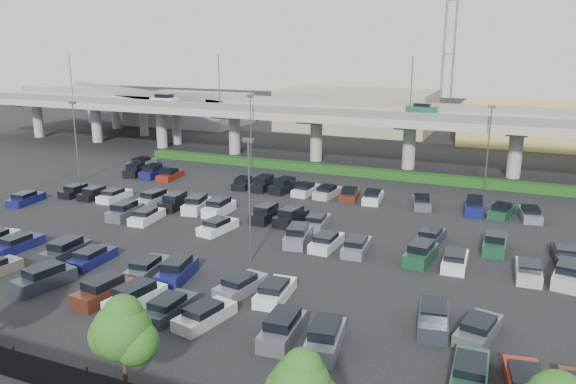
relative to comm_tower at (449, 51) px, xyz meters
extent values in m
plane|color=black|center=(-4.00, -74.00, -15.61)|extent=(280.00, 280.00, 0.00)
cube|color=#989890|center=(-4.00, -42.00, -8.36)|extent=(150.00, 13.00, 1.10)
cube|color=#60605B|center=(-4.00, -48.25, -7.31)|extent=(150.00, 0.50, 1.00)
cube|color=#60605B|center=(-4.00, -35.75, -7.31)|extent=(150.00, 0.50, 1.00)
cylinder|color=#989890|center=(-69.00, -42.00, -12.26)|extent=(1.80, 1.80, 6.70)
cube|color=#60605B|center=(-69.00, -42.00, -9.11)|extent=(2.60, 9.75, 0.50)
cylinder|color=#989890|center=(-55.00, -42.00, -12.26)|extent=(1.80, 1.80, 6.70)
cube|color=#60605B|center=(-55.00, -42.00, -9.11)|extent=(2.60, 9.75, 0.50)
cylinder|color=#989890|center=(-41.00, -42.00, -12.26)|extent=(1.80, 1.80, 6.70)
cube|color=#60605B|center=(-41.00, -42.00, -9.11)|extent=(2.60, 9.75, 0.50)
cylinder|color=#989890|center=(-27.00, -42.00, -12.26)|extent=(1.80, 1.80, 6.70)
cube|color=#60605B|center=(-27.00, -42.00, -9.11)|extent=(2.60, 9.75, 0.50)
cylinder|color=#989890|center=(-13.00, -42.00, -12.26)|extent=(1.80, 1.80, 6.70)
cube|color=#60605B|center=(-13.00, -42.00, -9.11)|extent=(2.60, 9.75, 0.50)
cylinder|color=#989890|center=(1.00, -42.00, -12.26)|extent=(1.80, 1.80, 6.70)
cube|color=#60605B|center=(1.00, -42.00, -9.11)|extent=(2.60, 9.75, 0.50)
cylinder|color=#989890|center=(15.00, -42.00, -12.26)|extent=(1.80, 1.80, 6.70)
cube|color=#60605B|center=(15.00, -42.00, -9.11)|extent=(2.60, 9.75, 0.50)
cube|color=white|center=(-38.00, -45.00, -7.29)|extent=(4.40, 1.82, 1.05)
cube|color=black|center=(-38.00, -45.00, -6.47)|extent=(2.60, 1.60, 0.65)
cube|color=#1A492C|center=(2.00, -39.00, -7.40)|extent=(4.40, 1.82, 0.82)
cube|color=black|center=(2.00, -39.00, -6.77)|extent=(2.30, 1.60, 0.50)
cylinder|color=#4E4E53|center=(-54.00, -48.10, -3.81)|extent=(0.14, 0.14, 8.00)
cylinder|color=#4E4E53|center=(-26.00, -48.10, -3.81)|extent=(0.14, 0.14, 8.00)
cylinder|color=#4E4E53|center=(2.00, -48.10, -3.81)|extent=(0.14, 0.14, 8.00)
cube|color=#989890|center=(-56.00, -31.00, -8.36)|extent=(50.93, 30.13, 1.10)
cube|color=#60605B|center=(-56.00, -31.00, -7.31)|extent=(47.34, 22.43, 1.00)
cylinder|color=#989890|center=(-73.22, -22.97, -12.26)|extent=(1.60, 1.60, 6.70)
cylinder|color=#989890|center=(-62.34, -28.04, -12.26)|extent=(1.60, 1.60, 6.70)
cylinder|color=#989890|center=(-51.47, -33.11, -12.26)|extent=(1.60, 1.60, 6.70)
cylinder|color=#989890|center=(-40.59, -38.18, -12.26)|extent=(1.60, 1.60, 6.70)
cube|color=#194313|center=(-4.00, -49.00, -15.06)|extent=(66.00, 1.60, 1.10)
cube|color=black|center=(-4.00, -102.00, -14.71)|extent=(70.00, 0.06, 1.80)
cylinder|color=black|center=(-8.00, -102.00, -14.61)|extent=(0.10, 0.10, 2.00)
cylinder|color=#332316|center=(-2.00, -100.39, -14.63)|extent=(0.26, 0.26, 1.97)
sphere|color=#1D4913|center=(-2.00, -100.39, -12.22)|extent=(3.07, 3.07, 3.07)
sphere|color=#1D4913|center=(-1.29, -100.29, -12.76)|extent=(2.41, 2.41, 2.41)
sphere|color=#1D4913|center=(-2.60, -100.47, -12.55)|extent=(2.41, 2.41, 2.41)
sphere|color=#1D4913|center=(-1.96, -100.27, -11.34)|extent=(2.08, 2.08, 2.08)
sphere|color=#1D4913|center=(8.04, -100.70, -11.72)|extent=(1.89, 1.89, 1.89)
cube|color=#2A2E36|center=(-15.75, -92.50, -15.09)|extent=(2.64, 4.67, 1.05)
cube|color=black|center=(-15.75, -92.50, -14.27)|extent=(2.08, 2.86, 0.65)
cube|color=#512415|center=(-10.25, -92.50, -15.09)|extent=(2.35, 4.59, 1.05)
cube|color=black|center=(-10.25, -92.50, -14.27)|extent=(1.91, 2.78, 0.65)
cube|color=white|center=(-7.50, -92.50, -15.09)|extent=(2.46, 4.62, 1.05)
cube|color=black|center=(-7.50, -92.50, -14.27)|extent=(1.97, 2.81, 0.65)
cube|color=#2A2E36|center=(-4.75, -92.50, -15.20)|extent=(1.95, 4.45, 0.82)
cube|color=black|center=(-4.75, -92.70, -14.57)|extent=(1.67, 2.35, 0.50)
cube|color=#B8B9BD|center=(-2.00, -92.50, -15.20)|extent=(2.67, 4.68, 0.82)
cube|color=black|center=(-2.00, -92.70, -14.57)|extent=(2.03, 2.58, 0.50)
cube|color=#4F5156|center=(3.50, -92.50, -15.09)|extent=(2.10, 4.51, 1.05)
cube|color=black|center=(3.50, -92.50, -14.27)|extent=(1.76, 2.70, 0.65)
cube|color=slate|center=(6.25, -92.50, -15.09)|extent=(2.40, 4.61, 1.05)
cube|color=black|center=(6.25, -92.50, -14.27)|extent=(1.94, 2.79, 0.65)
cube|color=#1A492C|center=(14.50, -92.50, -15.20)|extent=(1.95, 4.45, 0.82)
cube|color=black|center=(14.50, -92.70, -14.57)|extent=(1.67, 2.35, 0.50)
cube|color=black|center=(17.25, -92.70, -14.57)|extent=(1.95, 2.53, 0.50)
cube|color=navy|center=(-24.00, -87.50, -15.20)|extent=(2.01, 4.48, 0.82)
cube|color=black|center=(-24.00, -87.70, -14.57)|extent=(1.70, 2.37, 0.50)
cube|color=#2A2E36|center=(-18.50, -87.50, -15.09)|extent=(2.04, 4.48, 1.05)
cube|color=black|center=(-18.50, -87.50, -14.27)|extent=(1.73, 2.68, 0.65)
cube|color=navy|center=(-15.75, -87.50, -15.20)|extent=(1.95, 4.45, 0.82)
cube|color=black|center=(-15.75, -87.70, -14.57)|extent=(1.67, 2.35, 0.50)
cube|color=#4F5156|center=(-10.25, -87.50, -15.20)|extent=(2.33, 4.58, 0.82)
cube|color=black|center=(-10.25, -87.70, -14.57)|extent=(1.86, 2.47, 0.50)
cube|color=navy|center=(-7.50, -87.50, -15.09)|extent=(2.57, 4.65, 1.05)
cube|color=black|center=(-7.50, -87.50, -14.27)|extent=(2.04, 2.84, 0.65)
cube|color=slate|center=(-2.00, -87.50, -15.20)|extent=(2.56, 4.65, 0.82)
cube|color=black|center=(-2.00, -87.70, -14.57)|extent=(1.98, 2.55, 0.50)
cube|color=white|center=(0.75, -87.50, -15.20)|extent=(2.13, 4.52, 0.82)
cube|color=black|center=(0.75, -87.70, -14.57)|extent=(1.76, 2.41, 0.50)
cube|color=#2A2E36|center=(11.75, -87.50, -15.09)|extent=(2.41, 4.61, 1.05)
cube|color=black|center=(11.75, -87.50, -14.27)|extent=(1.95, 2.80, 0.65)
cube|color=#4F5156|center=(14.50, -87.50, -15.20)|extent=(2.73, 4.69, 0.82)
cube|color=black|center=(14.50, -87.70, -14.57)|extent=(2.06, 2.59, 0.50)
cube|color=navy|center=(-35.00, -76.50, -15.20)|extent=(2.31, 4.58, 0.82)
cube|color=black|center=(-35.00, -76.70, -14.57)|extent=(1.85, 2.47, 0.50)
cube|color=#4F5156|center=(-21.25, -76.50, -15.09)|extent=(2.17, 4.53, 1.05)
cube|color=black|center=(-21.25, -76.50, -14.27)|extent=(1.80, 2.72, 0.65)
cube|color=white|center=(-18.50, -76.50, -15.20)|extent=(2.23, 4.55, 0.82)
cube|color=black|center=(-18.50, -76.70, -14.57)|extent=(1.81, 2.44, 0.50)
cube|color=white|center=(-10.25, -76.50, -15.20)|extent=(2.41, 4.61, 0.82)
cube|color=black|center=(-10.25, -76.70, -14.57)|extent=(1.90, 2.50, 0.50)
cube|color=slate|center=(-2.00, -76.50, -15.09)|extent=(2.57, 4.65, 1.05)
cube|color=black|center=(-2.00, -76.50, -14.27)|extent=(2.03, 2.84, 0.65)
cube|color=white|center=(0.75, -76.50, -15.20)|extent=(1.99, 4.47, 0.82)
cube|color=black|center=(0.75, -76.70, -14.57)|extent=(1.69, 2.36, 0.50)
cube|color=slate|center=(3.50, -76.50, -15.20)|extent=(2.07, 4.50, 0.82)
cube|color=black|center=(3.50, -76.70, -14.57)|extent=(1.73, 2.39, 0.50)
cube|color=#1A492C|center=(9.00, -76.50, -15.09)|extent=(2.30, 4.58, 1.05)
cube|color=black|center=(9.00, -76.50, -14.27)|extent=(1.88, 2.76, 0.65)
cube|color=white|center=(11.75, -76.50, -15.20)|extent=(1.97, 4.46, 0.82)
cube|color=black|center=(11.75, -76.70, -14.57)|extent=(1.68, 2.35, 0.50)
cube|color=#B8B9BD|center=(17.25, -76.50, -15.20)|extent=(2.03, 4.48, 0.82)
cube|color=black|center=(17.25, -76.70, -14.57)|extent=(1.71, 2.38, 0.50)
cube|color=#B8B9BD|center=(20.00, -76.50, -15.09)|extent=(2.53, 4.64, 1.05)
cube|color=black|center=(20.00, -76.50, -14.27)|extent=(2.01, 2.83, 0.65)
cube|color=black|center=(-32.25, -71.50, -15.20)|extent=(1.90, 4.43, 0.82)
cube|color=black|center=(-32.25, -71.70, -14.57)|extent=(1.64, 2.33, 0.50)
cube|color=black|center=(-29.50, -71.50, -15.20)|extent=(1.90, 4.43, 0.82)
cube|color=black|center=(-29.50, -71.70, -14.57)|extent=(1.65, 2.33, 0.50)
cube|color=white|center=(-26.75, -71.50, -15.20)|extent=(1.95, 4.45, 0.82)
cube|color=black|center=(-26.75, -71.70, -14.57)|extent=(1.67, 2.35, 0.50)
cube|color=#B8B9BD|center=(-21.25, -71.50, -15.09)|extent=(2.10, 4.51, 1.05)
cube|color=black|center=(-21.25, -71.50, -14.27)|extent=(1.76, 2.70, 0.65)
cube|color=black|center=(-18.50, -71.50, -15.09)|extent=(2.13, 4.52, 1.05)
cube|color=black|center=(-18.50, -71.50, -14.27)|extent=(1.78, 2.71, 0.65)
cube|color=white|center=(-15.75, -71.50, -15.09)|extent=(2.54, 4.65, 1.05)
cube|color=black|center=(-15.75, -71.50, -14.27)|extent=(2.02, 2.84, 0.65)
cube|color=white|center=(-13.00, -71.50, -15.09)|extent=(1.88, 4.42, 1.05)
cube|color=black|center=(-13.00, -71.50, -14.27)|extent=(1.64, 2.62, 0.65)
cube|color=black|center=(-7.50, -71.50, -15.09)|extent=(1.95, 4.45, 1.05)
cube|color=black|center=(-7.50, -71.50, -14.27)|extent=(1.68, 2.65, 0.65)
cube|color=black|center=(-4.75, -71.50, -15.09)|extent=(2.37, 4.60, 1.05)
cube|color=black|center=(-4.75, -71.50, -14.27)|extent=(1.92, 2.78, 0.65)
cube|color=slate|center=(-2.00, -71.50, -15.20)|extent=(2.24, 4.56, 0.82)
cube|color=black|center=(-2.00, -71.70, -14.57)|extent=(1.82, 2.45, 0.50)
cube|color=#2A2E36|center=(9.00, -71.50, -15.20)|extent=(2.30, 4.58, 0.82)
cube|color=black|center=(9.00, -71.70, -14.57)|extent=(1.85, 2.46, 0.50)
cube|color=#1A492C|center=(14.50, -71.50, -15.09)|extent=(1.85, 4.41, 1.05)
cube|color=black|center=(14.50, -71.50, -14.27)|extent=(1.62, 2.61, 0.65)
cube|color=black|center=(20.00, -71.50, -15.20)|extent=(2.19, 4.54, 0.82)
cube|color=black|center=(20.00, -71.70, -14.57)|extent=(1.79, 2.43, 0.50)
cube|color=black|center=(-32.25, -60.50, -15.09)|extent=(2.74, 4.69, 1.05)
cube|color=black|center=(-32.25, -60.50, -14.27)|extent=(2.13, 2.89, 0.65)
cube|color=navy|center=(-29.50, -60.50, -15.09)|extent=(2.27, 4.57, 1.05)
cube|color=black|center=(-29.50, -60.50, -14.27)|extent=(1.86, 2.75, 0.65)
cube|color=maroon|center=(-26.75, -60.50, -15.20)|extent=(2.26, 4.56, 0.82)
cube|color=black|center=(-26.75, -60.70, -14.57)|extent=(1.83, 2.45, 0.50)
cube|color=black|center=(-15.75, -60.50, -15.20)|extent=(2.37, 4.60, 0.82)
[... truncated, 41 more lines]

